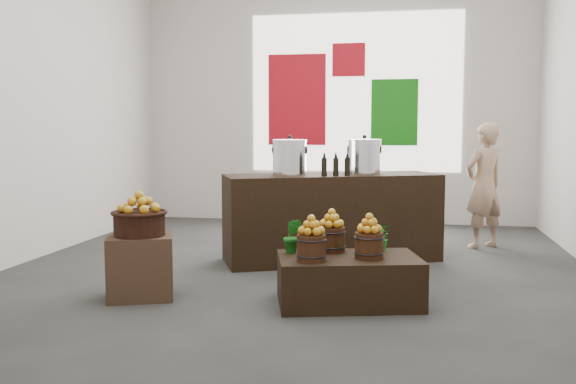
% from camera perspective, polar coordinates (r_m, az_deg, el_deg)
% --- Properties ---
extents(ground, '(7.00, 7.00, 0.00)m').
position_cam_1_polar(ground, '(6.70, 0.83, -6.93)').
color(ground, '#363634').
rests_on(ground, ground).
extents(back_wall, '(6.00, 0.04, 4.00)m').
position_cam_1_polar(back_wall, '(10.02, 4.26, 8.76)').
color(back_wall, beige).
rests_on(back_wall, ground).
extents(back_opening, '(3.20, 0.02, 2.40)m').
position_cam_1_polar(back_opening, '(9.97, 5.98, 8.76)').
color(back_opening, white).
rests_on(back_opening, back_wall).
extents(deco_red_left, '(0.90, 0.04, 1.40)m').
position_cam_1_polar(deco_red_left, '(10.07, 0.80, 8.19)').
color(deco_red_left, '#A70C18').
rests_on(deco_red_left, back_wall).
extents(deco_green_right, '(0.70, 0.04, 1.00)m').
position_cam_1_polar(deco_green_right, '(9.92, 9.44, 6.99)').
color(deco_green_right, '#136710').
rests_on(deco_green_right, back_wall).
extents(deco_red_upper, '(0.50, 0.04, 0.50)m').
position_cam_1_polar(deco_red_upper, '(10.01, 5.42, 11.62)').
color(deco_red_upper, '#A70C18').
rests_on(deco_red_upper, back_wall).
extents(crate, '(0.67, 0.61, 0.55)m').
position_cam_1_polar(crate, '(5.72, -12.98, -6.50)').
color(crate, '#4D3224').
rests_on(crate, ground).
extents(wicker_basket, '(0.44, 0.44, 0.20)m').
position_cam_1_polar(wicker_basket, '(5.65, -13.07, -2.79)').
color(wicker_basket, black).
rests_on(wicker_basket, crate).
extents(apples_in_basket, '(0.34, 0.34, 0.18)m').
position_cam_1_polar(apples_in_basket, '(5.62, -13.11, -0.87)').
color(apples_in_basket, '#90040D').
rests_on(apples_in_basket, wicker_basket).
extents(display_table, '(1.30, 0.98, 0.40)m').
position_cam_1_polar(display_table, '(5.43, 5.40, -7.81)').
color(display_table, black).
rests_on(display_table, ground).
extents(apple_bucket_front_left, '(0.23, 0.23, 0.21)m').
position_cam_1_polar(apple_bucket_front_left, '(5.16, 2.08, -4.99)').
color(apple_bucket_front_left, '#3B2110').
rests_on(apple_bucket_front_left, display_table).
extents(apples_in_bucket_front_left, '(0.17, 0.17, 0.16)m').
position_cam_1_polar(apples_in_bucket_front_left, '(5.13, 2.08, -2.95)').
color(apples_in_bucket_front_left, '#90040D').
rests_on(apples_in_bucket_front_left, apple_bucket_front_left).
extents(apple_bucket_front_right, '(0.23, 0.23, 0.21)m').
position_cam_1_polar(apple_bucket_front_right, '(5.30, 7.21, -4.75)').
color(apple_bucket_front_right, '#3B2110').
rests_on(apple_bucket_front_right, display_table).
extents(apples_in_bucket_front_right, '(0.17, 0.17, 0.16)m').
position_cam_1_polar(apples_in_bucket_front_right, '(5.27, 7.24, -2.76)').
color(apples_in_bucket_front_right, '#90040D').
rests_on(apples_in_bucket_front_right, apple_bucket_front_right).
extents(apple_bucket_rear, '(0.23, 0.23, 0.21)m').
position_cam_1_polar(apple_bucket_rear, '(5.56, 3.90, -4.23)').
color(apple_bucket_rear, '#3B2110').
rests_on(apple_bucket_rear, display_table).
extents(apples_in_bucket_rear, '(0.17, 0.17, 0.16)m').
position_cam_1_polar(apples_in_bucket_rear, '(5.53, 3.91, -2.34)').
color(apples_in_bucket_rear, '#90040D').
rests_on(apples_in_bucket_rear, apple_bucket_rear).
extents(herb_garnish_right, '(0.27, 0.25, 0.24)m').
position_cam_1_polar(herb_garnish_right, '(5.64, 8.23, -3.99)').
color(herb_garnish_right, '#156718').
rests_on(herb_garnish_right, display_table).
extents(herb_garnish_left, '(0.18, 0.15, 0.30)m').
position_cam_1_polar(herb_garnish_left, '(5.48, 0.43, -3.93)').
color(herb_garnish_left, '#156718').
rests_on(herb_garnish_left, display_table).
extents(counter, '(2.45, 1.63, 0.96)m').
position_cam_1_polar(counter, '(7.11, 3.91, -2.28)').
color(counter, black).
rests_on(counter, ground).
extents(stock_pot_left, '(0.36, 0.36, 0.36)m').
position_cam_1_polar(stock_pot_left, '(6.93, 0.15, 3.01)').
color(stock_pot_left, silver).
rests_on(stock_pot_left, counter).
extents(stock_pot_center, '(0.36, 0.36, 0.36)m').
position_cam_1_polar(stock_pot_center, '(7.17, 6.80, 3.06)').
color(stock_pot_center, silver).
rests_on(stock_pot_center, counter).
extents(oil_cruets, '(0.26, 0.16, 0.27)m').
position_cam_1_polar(oil_cruets, '(6.83, 4.53, 2.55)').
color(oil_cruets, black).
rests_on(oil_cruets, counter).
extents(shopper, '(0.67, 0.63, 1.53)m').
position_cam_1_polar(shopper, '(8.15, 17.01, 0.54)').
color(shopper, tan).
rests_on(shopper, ground).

